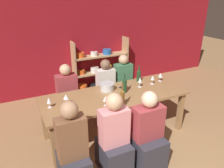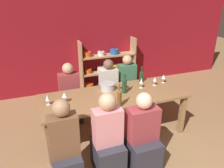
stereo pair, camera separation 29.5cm
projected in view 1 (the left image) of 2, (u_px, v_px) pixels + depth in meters
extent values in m
cube|color=maroon|center=(66.00, 37.00, 5.04)|extent=(8.80, 0.06, 2.70)
cube|color=tan|center=(74.00, 68.00, 5.18)|extent=(0.04, 0.30, 1.26)
cube|color=tan|center=(125.00, 61.00, 5.75)|extent=(0.04, 0.30, 1.26)
cube|color=tan|center=(101.00, 87.00, 5.70)|extent=(1.38, 0.30, 0.04)
cylinder|color=#E0561E|center=(82.00, 87.00, 5.46)|extent=(0.24, 0.24, 0.14)
sphere|color=black|center=(82.00, 84.00, 5.42)|extent=(0.02, 0.02, 0.02)
cylinder|color=black|center=(95.00, 85.00, 5.60)|extent=(0.24, 0.24, 0.11)
sphere|color=black|center=(95.00, 83.00, 5.58)|extent=(0.02, 0.02, 0.02)
cylinder|color=#235BAD|center=(107.00, 83.00, 5.74)|extent=(0.21, 0.21, 0.11)
sphere|color=black|center=(107.00, 81.00, 5.72)|extent=(0.02, 0.02, 0.02)
cylinder|color=gold|center=(119.00, 81.00, 5.88)|extent=(0.23, 0.23, 0.13)
sphere|color=black|center=(119.00, 78.00, 5.85)|extent=(0.02, 0.02, 0.02)
cube|color=tan|center=(101.00, 72.00, 5.54)|extent=(1.38, 0.30, 0.04)
cylinder|color=#E0561E|center=(81.00, 72.00, 5.30)|extent=(0.16, 0.16, 0.10)
sphere|color=black|center=(81.00, 70.00, 5.28)|extent=(0.02, 0.02, 0.02)
cylinder|color=silver|center=(95.00, 69.00, 5.44)|extent=(0.20, 0.20, 0.13)
sphere|color=black|center=(95.00, 67.00, 5.41)|extent=(0.02, 0.02, 0.02)
cylinder|color=gold|center=(107.00, 67.00, 5.58)|extent=(0.22, 0.22, 0.14)
sphere|color=black|center=(107.00, 64.00, 5.54)|extent=(0.02, 0.02, 0.02)
cylinder|color=silver|center=(119.00, 66.00, 5.72)|extent=(0.22, 0.22, 0.12)
sphere|color=black|center=(119.00, 63.00, 5.69)|extent=(0.02, 0.02, 0.02)
cube|color=tan|center=(101.00, 56.00, 5.38)|extent=(1.38, 0.30, 0.04)
cylinder|color=#E0561E|center=(80.00, 55.00, 5.14)|extent=(0.19, 0.19, 0.12)
sphere|color=black|center=(80.00, 52.00, 5.11)|extent=(0.02, 0.02, 0.02)
cylinder|color=silver|center=(94.00, 54.00, 5.28)|extent=(0.17, 0.17, 0.10)
sphere|color=black|center=(94.00, 51.00, 5.26)|extent=(0.02, 0.02, 0.02)
cylinder|color=#235BAD|center=(107.00, 52.00, 5.42)|extent=(0.21, 0.21, 0.12)
sphere|color=black|center=(107.00, 49.00, 5.39)|extent=(0.02, 0.02, 0.02)
cube|color=olive|center=(115.00, 96.00, 3.56)|extent=(2.36, 0.92, 0.04)
cube|color=olive|center=(55.00, 148.00, 2.94)|extent=(0.08, 0.08, 0.72)
cube|color=olive|center=(180.00, 111.00, 3.84)|extent=(0.08, 0.08, 0.72)
cube|color=olive|center=(44.00, 120.00, 3.57)|extent=(0.08, 0.08, 0.72)
cube|color=olive|center=(154.00, 95.00, 4.47)|extent=(0.08, 0.08, 0.72)
cylinder|color=#B7BABC|center=(107.00, 87.00, 3.69)|extent=(0.24, 0.24, 0.12)
torus|color=#B7BABC|center=(107.00, 84.00, 3.67)|extent=(0.25, 0.25, 0.01)
cylinder|color=brown|center=(122.00, 99.00, 3.15)|extent=(0.07, 0.07, 0.23)
cone|color=brown|center=(122.00, 91.00, 3.10)|extent=(0.07, 0.07, 0.03)
cylinder|color=brown|center=(122.00, 87.00, 3.07)|extent=(0.03, 0.03, 0.09)
cylinder|color=#19381E|center=(124.00, 86.00, 3.59)|extent=(0.08, 0.08, 0.22)
cone|color=#19381E|center=(125.00, 79.00, 3.54)|extent=(0.08, 0.08, 0.03)
cylinder|color=#19381E|center=(125.00, 76.00, 3.52)|extent=(0.03, 0.03, 0.07)
cylinder|color=#19381E|center=(139.00, 76.00, 4.06)|extent=(0.07, 0.07, 0.19)
cone|color=#19381E|center=(139.00, 70.00, 4.02)|extent=(0.07, 0.07, 0.03)
cylinder|color=#19381E|center=(139.00, 68.00, 4.00)|extent=(0.03, 0.03, 0.08)
cylinder|color=white|center=(50.00, 107.00, 3.15)|extent=(0.06, 0.06, 0.00)
cylinder|color=white|center=(49.00, 105.00, 3.14)|extent=(0.01, 0.01, 0.07)
cone|color=white|center=(49.00, 100.00, 3.11)|extent=(0.06, 0.06, 0.09)
cylinder|color=maroon|center=(49.00, 102.00, 3.12)|extent=(0.03, 0.03, 0.04)
cylinder|color=white|center=(152.00, 84.00, 3.97)|extent=(0.07, 0.07, 0.00)
cylinder|color=white|center=(152.00, 82.00, 3.95)|extent=(0.01, 0.01, 0.08)
cone|color=white|center=(153.00, 78.00, 3.92)|extent=(0.07, 0.07, 0.07)
cylinder|color=beige|center=(153.00, 79.00, 3.93)|extent=(0.04, 0.04, 0.03)
cylinder|color=white|center=(67.00, 104.00, 3.25)|extent=(0.06, 0.06, 0.00)
cylinder|color=white|center=(66.00, 101.00, 3.23)|extent=(0.01, 0.01, 0.08)
cone|color=white|center=(66.00, 97.00, 3.20)|extent=(0.08, 0.08, 0.07)
cylinder|color=maroon|center=(66.00, 98.00, 3.21)|extent=(0.05, 0.05, 0.03)
cylinder|color=white|center=(106.00, 105.00, 3.21)|extent=(0.06, 0.06, 0.00)
cylinder|color=white|center=(106.00, 103.00, 3.20)|extent=(0.01, 0.01, 0.07)
cone|color=white|center=(106.00, 98.00, 3.17)|extent=(0.08, 0.08, 0.07)
cylinder|color=beige|center=(106.00, 100.00, 3.18)|extent=(0.05, 0.05, 0.03)
cylinder|color=white|center=(160.00, 81.00, 4.10)|extent=(0.06, 0.06, 0.00)
cylinder|color=white|center=(160.00, 79.00, 4.08)|extent=(0.01, 0.01, 0.08)
cone|color=white|center=(160.00, 75.00, 4.05)|extent=(0.08, 0.08, 0.07)
cylinder|color=maroon|center=(160.00, 76.00, 4.06)|extent=(0.04, 0.04, 0.03)
cylinder|color=white|center=(140.00, 87.00, 3.84)|extent=(0.06, 0.06, 0.00)
cylinder|color=white|center=(140.00, 85.00, 3.83)|extent=(0.01, 0.01, 0.08)
cone|color=white|center=(140.00, 80.00, 3.79)|extent=(0.06, 0.06, 0.10)
cylinder|color=beige|center=(140.00, 81.00, 3.80)|extent=(0.04, 0.04, 0.04)
cube|color=black|center=(123.00, 87.00, 3.83)|extent=(0.16, 0.12, 0.01)
cube|color=#2D2D38|center=(114.00, 156.00, 2.99)|extent=(0.38, 0.47, 0.44)
cube|color=pink|center=(114.00, 127.00, 2.80)|extent=(0.38, 0.21, 0.50)
sphere|color=tan|center=(114.00, 102.00, 2.66)|extent=(0.22, 0.22, 0.22)
cube|color=#2D2D38|center=(106.00, 104.00, 4.42)|extent=(0.34, 0.43, 0.42)
cube|color=silver|center=(106.00, 82.00, 4.24)|extent=(0.34, 0.19, 0.52)
sphere|color=brown|center=(105.00, 64.00, 4.10)|extent=(0.19, 0.19, 0.19)
cube|color=#2D2D38|center=(146.00, 150.00, 3.11)|extent=(0.41, 0.52, 0.44)
cube|color=#99383D|center=(148.00, 122.00, 2.93)|extent=(0.41, 0.23, 0.47)
sphere|color=beige|center=(149.00, 99.00, 2.80)|extent=(0.22, 0.22, 0.22)
cube|color=#2D2D38|center=(123.00, 98.00, 4.63)|extent=(0.35, 0.44, 0.45)
cube|color=#3D7551|center=(123.00, 76.00, 4.44)|extent=(0.35, 0.19, 0.52)
sphere|color=tan|center=(123.00, 59.00, 4.30)|extent=(0.19, 0.19, 0.19)
cube|color=brown|center=(72.00, 138.00, 2.59)|extent=(0.35, 0.19, 0.55)
sphere|color=#9E7556|center=(69.00, 110.00, 2.44)|extent=(0.21, 0.21, 0.21)
cube|color=#2D2D38|center=(69.00, 111.00, 4.13)|extent=(0.37, 0.46, 0.45)
cube|color=#99383D|center=(67.00, 88.00, 3.94)|extent=(0.37, 0.20, 0.50)
sphere|color=tan|center=(65.00, 70.00, 3.81)|extent=(0.20, 0.20, 0.20)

